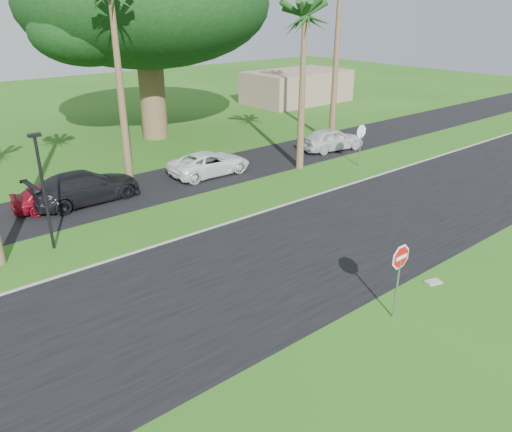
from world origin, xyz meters
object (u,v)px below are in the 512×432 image
Objects in this scene: stop_sign_near at (399,267)px; car_dark at (85,187)px; stop_sign_far at (361,137)px; car_minivan at (210,164)px; car_pickup at (332,139)px; car_red at (55,195)px.

car_dark is at bearing 102.69° from stop_sign_near.
car_minivan is at bearing -28.44° from stop_sign_far.
stop_sign_far reaches higher than car_pickup.
stop_sign_near reaches higher than car_pickup.
stop_sign_far is at bearing 43.73° from stop_sign_near.
stop_sign_far is 0.55× the size of car_minivan.
stop_sign_near is 0.55× the size of car_minivan.
car_dark is (-3.50, 15.54, -1.00)m from stop_sign_near.
car_dark reaches higher than car_red.
stop_sign_near is 0.49× the size of car_dark.
stop_sign_far is 0.60× the size of car_pickup.
stop_sign_far is 17.11m from car_red.
car_red is 1.43m from car_dark.
car_red is 17.79m from car_pickup.
car_dark reaches higher than car_minivan.
stop_sign_far is 15.70m from car_dark.
car_minivan is (-7.87, 4.26, -1.12)m from stop_sign_far.
stop_sign_far is at bearing 169.20° from car_pickup.
stop_sign_near is 16.47m from car_red.
stop_sign_far is (11.50, 11.00, 0.00)m from stop_sign_near.
stop_sign_near is at bearing -156.43° from car_red.
stop_sign_far is 0.67× the size of car_red.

